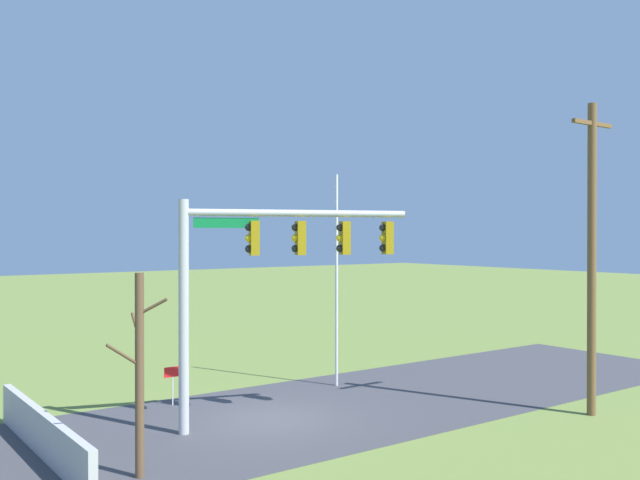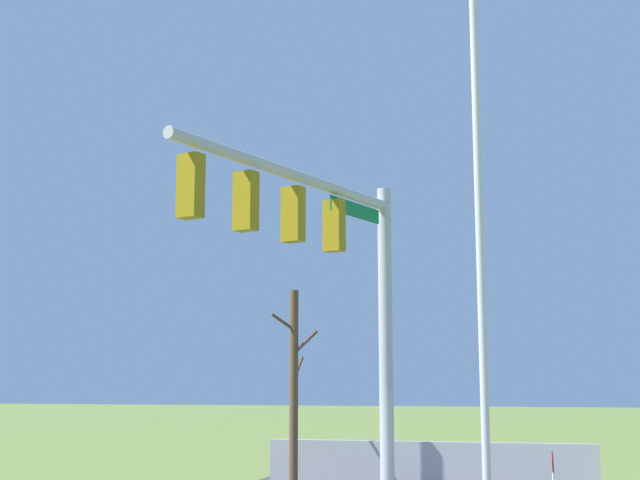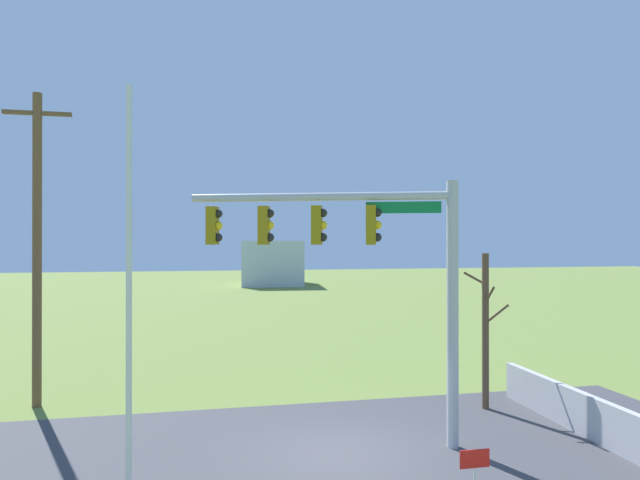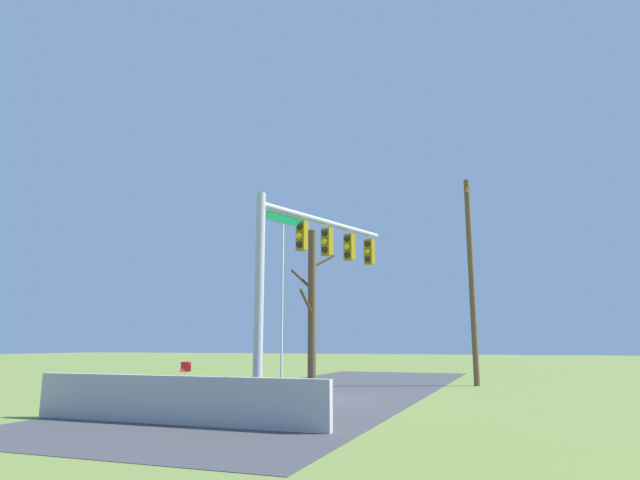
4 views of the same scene
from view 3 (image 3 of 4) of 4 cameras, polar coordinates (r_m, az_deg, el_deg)
name	(u,v)px [view 3 (image 3 of 4)]	position (r m, az deg, el deg)	size (l,w,h in m)	color
ground_plane	(340,456)	(13.07, 2.12, -22.13)	(160.00, 160.00, 0.00)	olive
road_surface	(157,471)	(12.80, -17.07, -22.58)	(28.00, 8.00, 0.01)	#3D3D42
sidewalk_corner	(491,444)	(14.34, 17.89, -20.08)	(6.00, 6.00, 0.01)	#B7B5AD
retaining_fence	(595,419)	(15.26, 27.42, -16.72)	(0.20, 7.62, 1.08)	#A8A8AD
signal_mast	(362,254)	(12.96, 4.57, -1.51)	(6.26, 2.34, 6.34)	#B2B5BA
flagpole	(129,308)	(9.58, -19.82, -6.88)	(0.10, 0.10, 7.53)	silver
utility_pole	(37,244)	(17.82, -28.07, -0.38)	(1.90, 0.26, 9.30)	brown
bare_tree	(486,329)	(16.48, 17.33, -9.09)	(1.27, 1.02, 4.55)	brown
open_sign	(475,467)	(10.53, 16.26, -22.37)	(0.56, 0.04, 1.22)	silver
distant_building	(272,263)	(61.25, -5.18, -2.44)	(8.38, 6.73, 4.98)	silver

